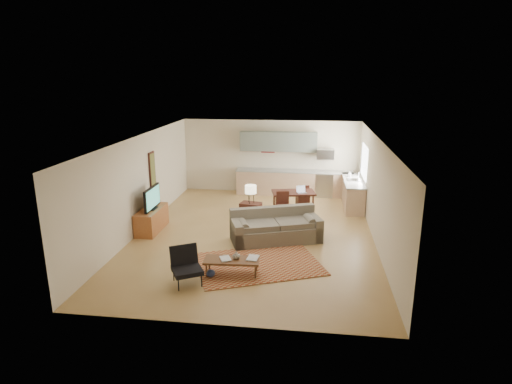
# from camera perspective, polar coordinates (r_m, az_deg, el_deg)

# --- Properties ---
(room) EXTENTS (9.00, 9.00, 9.00)m
(room) POSITION_cam_1_polar(r_m,az_deg,el_deg) (11.60, -0.19, 0.55)
(room) COLOR #A47C45
(room) RESTS_ON ground
(kitchen_counter_back) EXTENTS (4.26, 0.64, 0.92)m
(kitchen_counter_back) POSITION_cam_1_polar(r_m,az_deg,el_deg) (15.78, 5.07, 1.24)
(kitchen_counter_back) COLOR tan
(kitchen_counter_back) RESTS_ON ground
(kitchen_counter_right) EXTENTS (0.64, 2.26, 0.92)m
(kitchen_counter_right) POSITION_cam_1_polar(r_m,az_deg,el_deg) (14.70, 12.79, -0.17)
(kitchen_counter_right) COLOR tan
(kitchen_counter_right) RESTS_ON ground
(kitchen_range) EXTENTS (0.62, 0.62, 0.90)m
(kitchen_range) POSITION_cam_1_polar(r_m,az_deg,el_deg) (15.78, 9.06, 1.07)
(kitchen_range) COLOR #A5A8AD
(kitchen_range) RESTS_ON ground
(kitchen_microwave) EXTENTS (0.62, 0.40, 0.35)m
(kitchen_microwave) POSITION_cam_1_polar(r_m,az_deg,el_deg) (15.57, 9.23, 5.01)
(kitchen_microwave) COLOR #A5A8AD
(kitchen_microwave) RESTS_ON room
(upper_cabinets) EXTENTS (2.80, 0.34, 0.70)m
(upper_cabinets) POSITION_cam_1_polar(r_m,az_deg,el_deg) (15.66, 3.01, 6.74)
(upper_cabinets) COLOR slate
(upper_cabinets) RESTS_ON room
(window_right) EXTENTS (0.02, 1.40, 1.05)m
(window_right) POSITION_cam_1_polar(r_m,az_deg,el_deg) (14.48, 14.23, 3.94)
(window_right) COLOR white
(window_right) RESTS_ON room
(wall_art_left) EXTENTS (0.06, 0.42, 1.10)m
(wall_art_left) POSITION_cam_1_polar(r_m,az_deg,el_deg) (13.19, -13.64, 2.86)
(wall_art_left) COLOR olive
(wall_art_left) RESTS_ON room
(triptych) EXTENTS (1.70, 0.04, 0.50)m
(triptych) POSITION_cam_1_polar(r_m,az_deg,el_deg) (15.87, 1.59, 6.14)
(triptych) COLOR beige
(triptych) RESTS_ON room
(rug) EXTENTS (3.37, 2.90, 0.02)m
(rug) POSITION_cam_1_polar(r_m,az_deg,el_deg) (10.24, 0.29, -9.56)
(rug) COLOR maroon
(rug) RESTS_ON floor
(sofa) EXTENTS (2.67, 1.84, 0.85)m
(sofa) POSITION_cam_1_polar(r_m,az_deg,el_deg) (11.44, 2.67, -4.53)
(sofa) COLOR #645C4C
(sofa) RESTS_ON floor
(coffee_table) EXTENTS (1.26, 0.56, 0.37)m
(coffee_table) POSITION_cam_1_polar(r_m,az_deg,el_deg) (9.70, -3.24, -9.93)
(coffee_table) COLOR #4C2B15
(coffee_table) RESTS_ON floor
(book_a) EXTENTS (0.45, 0.47, 0.03)m
(book_a) POSITION_cam_1_polar(r_m,az_deg,el_deg) (9.61, -4.77, -8.94)
(book_a) COLOR maroon
(book_a) RESTS_ON coffee_table
(book_b) EXTENTS (0.32, 0.39, 0.03)m
(book_b) POSITION_cam_1_polar(r_m,az_deg,el_deg) (9.67, -1.14, -8.72)
(book_b) COLOR navy
(book_b) RESTS_ON coffee_table
(vase) EXTENTS (0.25, 0.25, 0.17)m
(vase) POSITION_cam_1_polar(r_m,az_deg,el_deg) (9.62, -2.64, -8.39)
(vase) COLOR black
(vase) RESTS_ON coffee_table
(armchair) EXTENTS (0.94, 0.94, 0.79)m
(armchair) POSITION_cam_1_polar(r_m,az_deg,el_deg) (9.32, -9.19, -9.81)
(armchair) COLOR black
(armchair) RESTS_ON floor
(tv_credenza) EXTENTS (0.54, 1.39, 0.64)m
(tv_credenza) POSITION_cam_1_polar(r_m,az_deg,el_deg) (12.58, -13.74, -3.60)
(tv_credenza) COLOR brown
(tv_credenza) RESTS_ON floor
(tv) EXTENTS (0.11, 1.07, 0.64)m
(tv) POSITION_cam_1_polar(r_m,az_deg,el_deg) (12.36, -13.70, -0.80)
(tv) COLOR black
(tv) RESTS_ON tv_credenza
(console_table) EXTENTS (0.66, 0.52, 0.69)m
(console_table) POSITION_cam_1_polar(r_m,az_deg,el_deg) (12.63, -0.71, -2.95)
(console_table) COLOR black
(console_table) RESTS_ON floor
(table_lamp) EXTENTS (0.38, 0.38, 0.55)m
(table_lamp) POSITION_cam_1_polar(r_m,az_deg,el_deg) (12.44, -0.71, -0.24)
(table_lamp) COLOR beige
(table_lamp) RESTS_ON console_table
(dining_table) EXTENTS (1.48, 1.04, 0.68)m
(dining_table) POSITION_cam_1_polar(r_m,az_deg,el_deg) (13.85, 4.98, -1.32)
(dining_table) COLOR black
(dining_table) RESTS_ON floor
(dining_chair_near) EXTENTS (0.48, 0.49, 0.83)m
(dining_chair_near) POSITION_cam_1_polar(r_m,az_deg,el_deg) (13.21, 3.67, -1.81)
(dining_chair_near) COLOR black
(dining_chair_near) RESTS_ON floor
(dining_chair_far) EXTENTS (0.47, 0.48, 0.77)m
(dining_chair_far) POSITION_cam_1_polar(r_m,az_deg,el_deg) (14.46, 6.19, -0.45)
(dining_chair_far) COLOR black
(dining_chair_far) RESTS_ON floor
(laptop) EXTENTS (0.35, 0.31, 0.22)m
(laptop) POSITION_cam_1_polar(r_m,az_deg,el_deg) (13.63, 6.14, 0.34)
(laptop) COLOR #A5A8AD
(laptop) RESTS_ON dining_table
(soap_bottle) EXTENTS (0.13, 0.13, 0.19)m
(soap_bottle) POSITION_cam_1_polar(r_m,az_deg,el_deg) (15.00, 12.38, 2.36)
(soap_bottle) COLOR beige
(soap_bottle) RESTS_ON kitchen_counter_right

